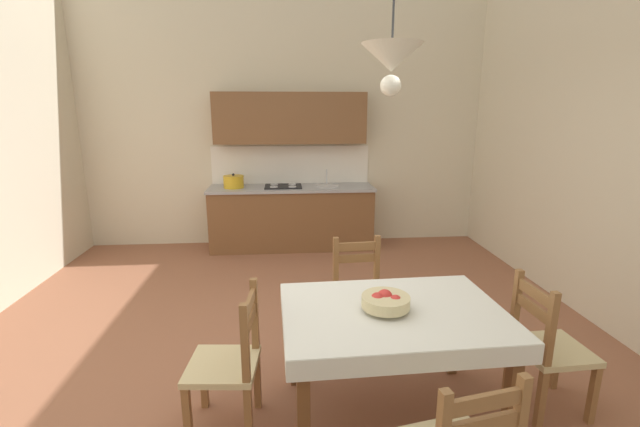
# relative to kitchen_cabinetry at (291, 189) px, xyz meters

# --- Properties ---
(ground_plane) EXTENTS (6.34, 7.09, 0.10)m
(ground_plane) POSITION_rel_kitchen_cabinetry_xyz_m (-0.07, -2.97, -0.91)
(ground_plane) COLOR #935B42
(wall_back) EXTENTS (6.34, 0.12, 4.24)m
(wall_back) POSITION_rel_kitchen_cabinetry_xyz_m (-0.07, 0.33, 1.26)
(wall_back) COLOR beige
(wall_back) RESTS_ON ground_plane
(kitchen_cabinetry) EXTENTS (2.33, 0.63, 2.20)m
(kitchen_cabinetry) POSITION_rel_kitchen_cabinetry_xyz_m (0.00, 0.00, 0.00)
(kitchen_cabinetry) COLOR brown
(kitchen_cabinetry) RESTS_ON ground_plane
(dining_table) EXTENTS (1.42, 1.02, 0.75)m
(dining_table) POSITION_rel_kitchen_cabinetry_xyz_m (0.58, -3.63, -0.23)
(dining_table) COLOR brown
(dining_table) RESTS_ON ground_plane
(dining_chair_tv_side) EXTENTS (0.45, 0.45, 0.93)m
(dining_chair_tv_side) POSITION_rel_kitchen_cabinetry_xyz_m (-0.45, -3.66, -0.41)
(dining_chair_tv_side) COLOR #D1BC89
(dining_chair_tv_side) RESTS_ON ground_plane
(dining_chair_kitchen_side) EXTENTS (0.45, 0.45, 0.93)m
(dining_chair_kitchen_side) POSITION_rel_kitchen_cabinetry_xyz_m (0.52, -2.78, -0.41)
(dining_chair_kitchen_side) COLOR #D1BC89
(dining_chair_kitchen_side) RESTS_ON ground_plane
(dining_chair_window_side) EXTENTS (0.44, 0.44, 0.93)m
(dining_chair_window_side) POSITION_rel_kitchen_cabinetry_xyz_m (1.61, -3.66, -0.41)
(dining_chair_window_side) COLOR #D1BC89
(dining_chair_window_side) RESTS_ON ground_plane
(fruit_bowl) EXTENTS (0.30, 0.30, 0.12)m
(fruit_bowl) POSITION_rel_kitchen_cabinetry_xyz_m (0.52, -3.64, -0.04)
(fruit_bowl) COLOR beige
(fruit_bowl) RESTS_ON dining_table
(pendant_lamp) EXTENTS (0.32, 0.32, 0.81)m
(pendant_lamp) POSITION_rel_kitchen_cabinetry_xyz_m (0.47, -3.76, 1.36)
(pendant_lamp) COLOR black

